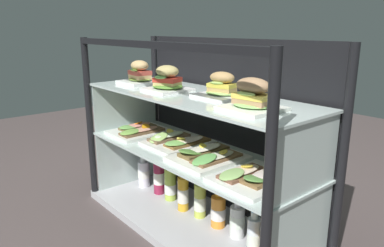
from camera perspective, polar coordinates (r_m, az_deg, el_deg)
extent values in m
cube|color=#4A3F3E|center=(1.87, 0.00, -16.13)|extent=(6.00, 6.00, 0.02)
cube|color=#BCBCC0|center=(1.85, 0.00, -15.33)|extent=(1.26, 0.47, 0.04)
cylinder|color=black|center=(2.07, -15.68, 0.27)|extent=(0.04, 0.04, 0.90)
cylinder|color=black|center=(1.14, 11.77, -11.56)|extent=(0.04, 0.04, 0.90)
cylinder|color=black|center=(2.28, -5.72, 2.03)|extent=(0.04, 0.04, 0.90)
cylinder|color=black|center=(1.48, 22.38, -6.07)|extent=(0.04, 0.04, 0.90)
cube|color=black|center=(1.48, -6.63, 12.14)|extent=(1.22, 0.03, 0.03)
cube|color=black|center=(1.83, 5.56, -0.50)|extent=(1.19, 0.01, 0.86)
cube|color=silver|center=(2.22, -9.91, -4.95)|extent=(0.01, 0.40, 0.34)
cube|color=silver|center=(1.42, 16.28, -17.24)|extent=(0.01, 0.40, 0.34)
cube|color=silver|center=(1.70, 0.00, -4.61)|extent=(1.21, 0.42, 0.01)
cube|color=silver|center=(2.14, -10.27, 2.94)|extent=(0.01, 0.40, 0.26)
cube|color=silver|center=(1.29, 17.27, -5.35)|extent=(0.01, 0.40, 0.26)
cube|color=silver|center=(1.63, 0.00, 4.44)|extent=(1.21, 0.42, 0.01)
cube|color=white|center=(1.95, -8.10, 6.39)|extent=(0.19, 0.19, 0.02)
ellipsoid|color=olive|center=(1.94, -8.11, 6.89)|extent=(0.13, 0.11, 0.02)
cube|color=#E4BA78|center=(1.94, -8.13, 7.26)|extent=(0.11, 0.09, 0.02)
cube|color=#C54C3E|center=(1.94, -8.15, 7.88)|extent=(0.12, 0.09, 0.02)
ellipsoid|color=#78A841|center=(1.92, -9.10, 8.22)|extent=(0.07, 0.04, 0.02)
ellipsoid|color=tan|center=(1.94, -8.19, 8.97)|extent=(0.12, 0.09, 0.05)
cube|color=white|center=(1.72, -3.84, 5.32)|extent=(0.19, 0.19, 0.01)
ellipsoid|color=#578C32|center=(1.71, -3.85, 5.84)|extent=(0.16, 0.13, 0.02)
cube|color=tan|center=(1.71, -3.86, 6.21)|extent=(0.13, 0.12, 0.02)
cube|color=red|center=(1.71, -3.87, 6.86)|extent=(0.14, 0.13, 0.02)
ellipsoid|color=#7EC760|center=(1.69, -4.94, 7.22)|extent=(0.07, 0.05, 0.02)
ellipsoid|color=tan|center=(1.71, -3.89, 8.14)|extent=(0.14, 0.13, 0.06)
cube|color=white|center=(1.56, 4.67, 4.37)|extent=(0.20, 0.20, 0.01)
ellipsoid|color=#99CE6A|center=(1.56, 4.68, 4.86)|extent=(0.15, 0.13, 0.01)
cube|color=tan|center=(1.56, 4.69, 5.29)|extent=(0.12, 0.10, 0.02)
cube|color=#DEC944|center=(1.55, 4.70, 5.98)|extent=(0.13, 0.10, 0.02)
ellipsoid|color=#9ABF57|center=(1.53, 3.86, 6.34)|extent=(0.07, 0.04, 0.01)
ellipsoid|color=tan|center=(1.55, 4.73, 7.18)|extent=(0.13, 0.10, 0.05)
cube|color=white|center=(1.32, 9.35, 2.32)|extent=(0.19, 0.19, 0.01)
ellipsoid|color=#92D570|center=(1.32, 9.37, 2.92)|extent=(0.14, 0.12, 0.01)
cube|color=tan|center=(1.31, 9.40, 3.41)|extent=(0.14, 0.09, 0.02)
cube|color=#F0D051|center=(1.31, 9.43, 4.23)|extent=(0.14, 0.09, 0.02)
ellipsoid|color=#A1C35F|center=(1.28, 8.46, 4.64)|extent=(0.08, 0.03, 0.01)
ellipsoid|color=#A07954|center=(1.30, 9.50, 5.86)|extent=(0.14, 0.09, 0.06)
cube|color=white|center=(2.01, -8.16, -1.33)|extent=(0.25, 0.30, 0.02)
cube|color=brown|center=(2.05, -8.49, -0.60)|extent=(0.09, 0.20, 0.01)
ellipsoid|color=#73AE56|center=(2.02, -9.95, -0.57)|extent=(0.08, 0.10, 0.02)
ellipsoid|color=#EA9686|center=(2.05, -8.50, -0.24)|extent=(0.07, 0.16, 0.02)
cylinder|color=orange|center=(2.05, -8.45, 0.06)|extent=(0.05, 0.05, 0.02)
cube|color=brown|center=(1.96, -7.77, -1.27)|extent=(0.09, 0.24, 0.01)
ellipsoid|color=#7EB34C|center=(1.92, -9.60, -1.30)|extent=(0.09, 0.13, 0.02)
ellipsoid|color=#E9A78C|center=(1.96, -7.79, -0.92)|extent=(0.07, 0.19, 0.01)
cylinder|color=orange|center=(1.97, -7.19, -0.55)|extent=(0.04, 0.05, 0.03)
cube|color=white|center=(1.81, -2.26, -3.01)|extent=(0.25, 0.30, 0.02)
cube|color=brown|center=(1.84, -3.57, -2.20)|extent=(0.09, 0.21, 0.01)
ellipsoid|color=#A1C86B|center=(1.81, -5.22, -2.18)|extent=(0.09, 0.11, 0.05)
ellipsoid|color=#E0EFCB|center=(1.84, -3.58, -1.73)|extent=(0.07, 0.17, 0.02)
cylinder|color=#F8DE49|center=(1.85, -3.45, -1.25)|extent=(0.04, 0.04, 0.02)
cube|color=brown|center=(1.77, -0.68, -2.97)|extent=(0.09, 0.23, 0.01)
ellipsoid|color=#7FC05D|center=(1.72, -2.48, -3.06)|extent=(0.09, 0.13, 0.02)
ellipsoid|color=silver|center=(1.76, -0.68, -2.58)|extent=(0.07, 0.19, 0.01)
cylinder|color=#FADF4A|center=(1.75, -1.66, -2.42)|extent=(0.06, 0.06, 0.03)
cube|color=white|center=(1.60, 2.49, -5.44)|extent=(0.25, 0.30, 0.02)
cube|color=brown|center=(1.63, 1.79, -4.39)|extent=(0.09, 0.24, 0.02)
ellipsoid|color=#5B8E3D|center=(1.58, -0.17, -4.47)|extent=(0.09, 0.13, 0.04)
ellipsoid|color=white|center=(1.62, 1.80, -3.88)|extent=(0.07, 0.19, 0.01)
cylinder|color=yellow|center=(1.62, 1.73, -3.54)|extent=(0.04, 0.04, 0.02)
cube|color=brown|center=(1.56, 3.90, -5.42)|extent=(0.09, 0.24, 0.01)
ellipsoid|color=#66AD55|center=(1.51, 1.95, -5.62)|extent=(0.08, 0.12, 0.04)
ellipsoid|color=beige|center=(1.55, 3.90, -5.02)|extent=(0.07, 0.19, 0.01)
cylinder|color=yellow|center=(1.57, 4.86, -4.49)|extent=(0.06, 0.06, 0.02)
cube|color=white|center=(1.41, 9.79, -8.47)|extent=(0.25, 0.30, 0.01)
cube|color=brown|center=(1.42, 7.95, -7.70)|extent=(0.09, 0.21, 0.01)
ellipsoid|color=#90BB68|center=(1.37, 6.22, -7.90)|extent=(0.09, 0.12, 0.04)
ellipsoid|color=#F7DCC1|center=(1.41, 7.97, -7.22)|extent=(0.07, 0.16, 0.01)
cylinder|color=yellow|center=(1.43, 8.60, -6.58)|extent=(0.06, 0.06, 0.02)
cube|color=brown|center=(1.39, 11.75, -8.21)|extent=(0.09, 0.22, 0.01)
ellipsoid|color=#5E9445|center=(1.34, 10.01, -8.47)|extent=(0.08, 0.11, 0.04)
ellipsoid|color=silver|center=(1.39, 11.78, -7.61)|extent=(0.07, 0.18, 0.02)
cylinder|color=#ECE544|center=(1.39, 12.10, -7.06)|extent=(0.05, 0.05, 0.02)
cylinder|color=white|center=(2.19, -7.53, -7.80)|extent=(0.07, 0.07, 0.15)
cylinder|color=white|center=(2.19, -7.53, -7.76)|extent=(0.07, 0.07, 0.05)
cylinder|color=white|center=(2.15, -7.61, -5.53)|extent=(0.04, 0.04, 0.03)
cylinder|color=teal|center=(2.15, -7.63, -4.96)|extent=(0.04, 0.04, 0.01)
cylinder|color=maroon|center=(2.08, -5.16, -8.40)|extent=(0.06, 0.06, 0.19)
cylinder|color=white|center=(2.08, -5.16, -8.45)|extent=(0.06, 0.06, 0.07)
cylinder|color=maroon|center=(2.04, -5.24, -5.36)|extent=(0.04, 0.04, 0.05)
cylinder|color=gold|center=(2.03, -5.26, -4.57)|extent=(0.04, 0.04, 0.01)
cylinder|color=#AFCD49|center=(2.01, -3.39, -9.44)|extent=(0.06, 0.06, 0.18)
cylinder|color=white|center=(2.02, -3.38, -10.09)|extent=(0.07, 0.07, 0.06)
cylinder|color=#B0C74F|center=(1.97, -3.44, -6.53)|extent=(0.03, 0.03, 0.04)
cylinder|color=silver|center=(1.96, -3.45, -5.76)|extent=(0.04, 0.04, 0.01)
cylinder|color=gold|center=(1.89, -1.40, -10.92)|extent=(0.06, 0.06, 0.18)
cylinder|color=silver|center=(1.90, -1.40, -11.14)|extent=(0.06, 0.06, 0.07)
cylinder|color=gold|center=(1.85, -1.42, -7.74)|extent=(0.03, 0.03, 0.05)
cylinder|color=gold|center=(1.84, -1.43, -6.81)|extent=(0.03, 0.03, 0.01)
cylinder|color=#BFCE49|center=(1.84, 1.16, -11.90)|extent=(0.06, 0.06, 0.17)
cylinder|color=white|center=(1.84, 1.16, -12.29)|extent=(0.06, 0.06, 0.07)
cylinder|color=#AECE52|center=(1.79, 1.18, -8.82)|extent=(0.03, 0.03, 0.04)
cylinder|color=#326FB2|center=(1.78, 1.19, -7.97)|extent=(0.03, 0.03, 0.01)
cylinder|color=orange|center=(1.76, 4.12, -13.56)|extent=(0.07, 0.07, 0.15)
cylinder|color=silver|center=(1.77, 4.12, -13.79)|extent=(0.07, 0.07, 0.05)
cylinder|color=orange|center=(1.72, 4.18, -10.88)|extent=(0.03, 0.03, 0.03)
cylinder|color=white|center=(1.71, 4.19, -10.17)|extent=(0.04, 0.04, 0.01)
cylinder|color=white|center=(1.69, 7.08, -15.01)|extent=(0.07, 0.07, 0.14)
cylinder|color=white|center=(1.69, 7.09, -14.83)|extent=(0.07, 0.07, 0.05)
cylinder|color=white|center=(1.65, 7.19, -12.27)|extent=(0.03, 0.03, 0.04)
cylinder|color=silver|center=(1.64, 7.21, -11.48)|extent=(0.04, 0.04, 0.01)
cylinder|color=silver|center=(1.61, 9.63, -16.79)|extent=(0.06, 0.06, 0.15)
cylinder|color=white|center=(1.62, 9.60, -17.40)|extent=(0.06, 0.06, 0.06)
cylinder|color=silver|center=(1.56, 9.77, -13.91)|extent=(0.03, 0.03, 0.04)
cylinder|color=#2F6EAE|center=(1.55, 9.82, -13.09)|extent=(0.04, 0.04, 0.01)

